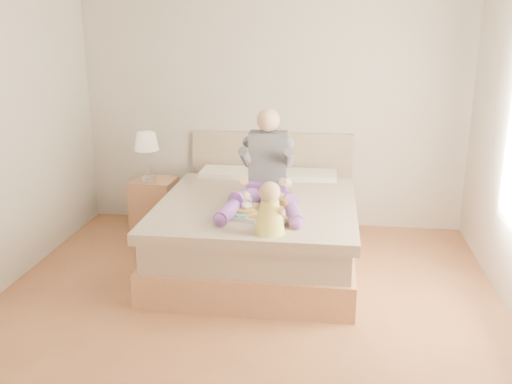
# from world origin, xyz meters

# --- Properties ---
(room) EXTENTS (4.02, 4.22, 2.71)m
(room) POSITION_xyz_m (0.08, 0.01, 1.51)
(room) COLOR brown
(room) RESTS_ON ground
(bed) EXTENTS (1.70, 2.18, 1.00)m
(bed) POSITION_xyz_m (0.00, 1.08, 0.32)
(bed) COLOR #A8724E
(bed) RESTS_ON ground
(nightstand) EXTENTS (0.46, 0.42, 0.54)m
(nightstand) POSITION_xyz_m (-1.20, 1.72, 0.27)
(nightstand) COLOR #A8724E
(nightstand) RESTS_ON ground
(lamp) EXTENTS (0.25, 0.25, 0.50)m
(lamp) POSITION_xyz_m (-1.24, 1.68, 0.92)
(lamp) COLOR silver
(lamp) RESTS_ON nightstand
(adult) EXTENTS (0.70, 0.98, 0.82)m
(adult) POSITION_xyz_m (0.08, 0.88, 0.85)
(adult) COLOR #6A3A91
(adult) RESTS_ON bed
(tray) EXTENTS (0.58, 0.49, 0.15)m
(tray) POSITION_xyz_m (0.05, 0.53, 0.64)
(tray) COLOR silver
(tray) RESTS_ON bed
(baby) EXTENTS (0.27, 0.36, 0.39)m
(baby) POSITION_xyz_m (0.19, 0.16, 0.77)
(baby) COLOR #FFED50
(baby) RESTS_ON bed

